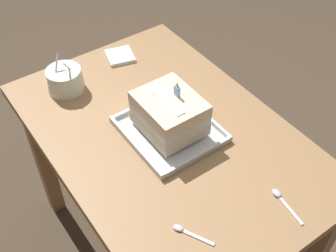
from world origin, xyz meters
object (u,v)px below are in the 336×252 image
serving_spoon_near_tray (185,231)px  napkin_pile (120,56)px  foil_tray (170,130)px  serving_spoon_by_bowls (281,198)px  bowl_stack (65,80)px  birthday_cake (170,113)px

serving_spoon_near_tray → napkin_pile: napkin_pile is taller
foil_tray → serving_spoon_by_bowls: bearing=14.6°
foil_tray → serving_spoon_near_tray: (0.33, -0.19, -0.00)m
serving_spoon_near_tray → serving_spoon_by_bowls: same height
bowl_stack → napkin_pile: size_ratio=1.11×
birthday_cake → serving_spoon_by_bowls: (0.40, 0.11, -0.08)m
bowl_stack → serving_spoon_by_bowls: (0.80, 0.29, -0.04)m
serving_spoon_by_bowls → napkin_pile: 0.86m
foil_tray → birthday_cake: bearing=90.0°
birthday_cake → serving_spoon_by_bowls: bearing=14.6°
foil_tray → bowl_stack: (-0.39, -0.18, 0.04)m
serving_spoon_by_bowls → birthday_cake: bearing=-165.4°
bowl_stack → napkin_pile: bowl_stack is taller
foil_tray → serving_spoon_by_bowls: size_ratio=2.31×
birthday_cake → bowl_stack: birthday_cake is taller
serving_spoon_near_tray → foil_tray: bearing=150.8°
foil_tray → napkin_pile: 0.46m
foil_tray → serving_spoon_near_tray: size_ratio=2.69×
bowl_stack → serving_spoon_by_bowls: size_ratio=1.06×
foil_tray → bowl_stack: bearing=-155.2°
birthday_cake → serving_spoon_by_bowls: size_ratio=1.55×
serving_spoon_near_tray → napkin_pile: bearing=161.4°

